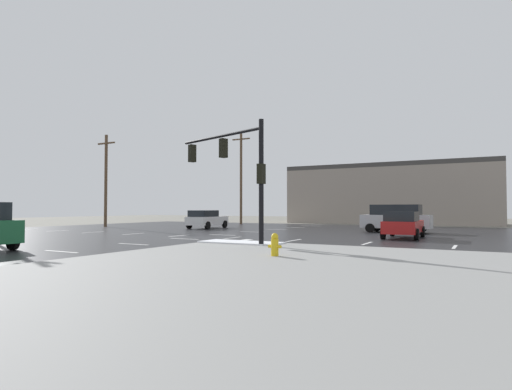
{
  "coord_description": "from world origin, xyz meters",
  "views": [
    {
      "loc": [
        15.25,
        -21.25,
        1.81
      ],
      "look_at": [
        0.87,
        5.04,
        2.73
      ],
      "focal_mm": 29.42,
      "sensor_mm": 36.0,
      "label": 1
    }
  ],
  "objects": [
    {
      "name": "road_asphalt",
      "position": [
        0.0,
        0.0,
        0.01
      ],
      "size": [
        44.0,
        44.0,
        0.02
      ],
      "primitive_type": "cube",
      "color": "#232326",
      "rests_on": "ground_plane"
    },
    {
      "name": "sedan_white",
      "position": [
        -6.12,
        8.8,
        0.85
      ],
      "size": [
        2.34,
        4.65,
        1.58
      ],
      "rotation": [
        0.0,
        0.0,
        1.66
      ],
      "color": "white",
      "rests_on": "road_asphalt"
    },
    {
      "name": "sidewalk_corner",
      "position": [
        12.0,
        -12.0,
        0.07
      ],
      "size": [
        18.0,
        18.0,
        0.14
      ],
      "primitive_type": "cube",
      "color": "gray",
      "rests_on": "ground_plane"
    },
    {
      "name": "lane_markings",
      "position": [
        1.2,
        -1.38,
        0.02
      ],
      "size": [
        36.15,
        36.15,
        0.01
      ],
      "color": "silver",
      "rests_on": "road_asphalt"
    },
    {
      "name": "suv_silver",
      "position": [
        9.55,
        10.38,
        1.09
      ],
      "size": [
        4.88,
        2.27,
        2.03
      ],
      "rotation": [
        0.0,
        0.0,
        3.12
      ],
      "color": "#B7BABF",
      "rests_on": "road_asphalt"
    },
    {
      "name": "traffic_signal_mast",
      "position": [
        4.77,
        -4.1,
        3.99
      ],
      "size": [
        5.93,
        2.18,
        5.67
      ],
      "rotation": [
        0.0,
        0.0,
        2.82
      ],
      "color": "black",
      "rests_on": "sidewalk_corner"
    },
    {
      "name": "fire_hydrant",
      "position": [
        8.82,
        -8.13,
        0.54
      ],
      "size": [
        0.48,
        0.26,
        0.79
      ],
      "color": "gold",
      "rests_on": "sidewalk_corner"
    },
    {
      "name": "sedan_red",
      "position": [
        11.0,
        4.57,
        0.85
      ],
      "size": [
        2.09,
        4.57,
        1.58
      ],
      "rotation": [
        0.0,
        0.0,
        1.59
      ],
      "color": "#B21919",
      "rests_on": "road_asphalt"
    },
    {
      "name": "strip_building_background",
      "position": [
        5.62,
        29.17,
        3.4
      ],
      "size": [
        22.93,
        8.0,
        6.8
      ],
      "color": "gray",
      "rests_on": "ground_plane"
    },
    {
      "name": "ground_plane",
      "position": [
        0.0,
        0.0,
        0.0
      ],
      "size": [
        120.0,
        120.0,
        0.0
      ],
      "primitive_type": "plane",
      "color": "slate"
    },
    {
      "name": "utility_pole_distant",
      "position": [
        -8.55,
        18.78,
        5.36
      ],
      "size": [
        2.2,
        0.28,
        10.29
      ],
      "color": "brown",
      "rests_on": "ground_plane"
    },
    {
      "name": "snow_strip_curbside",
      "position": [
        5.0,
        -4.0,
        0.17
      ],
      "size": [
        4.0,
        1.6,
        0.06
      ],
      "primitive_type": "cube",
      "color": "white",
      "rests_on": "sidewalk_corner"
    },
    {
      "name": "utility_pole_far",
      "position": [
        -16.49,
        6.88,
        4.61
      ],
      "size": [
        2.2,
        0.28,
        8.8
      ],
      "color": "brown",
      "rests_on": "ground_plane"
    }
  ]
}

